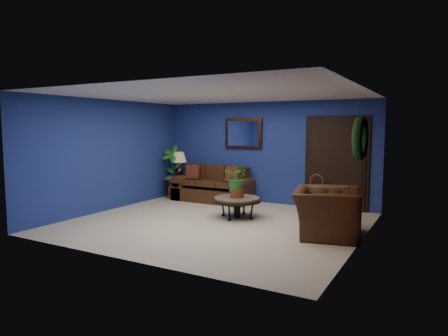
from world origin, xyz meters
The scene contains 18 objects.
floor centered at (0.00, 0.00, 0.00)m, with size 5.50×5.50×0.00m, color beige.
wall_back centered at (0.00, 2.50, 1.25)m, with size 5.50×0.04×2.50m, color navy.
wall_left centered at (-2.75, 0.00, 1.25)m, with size 0.04×5.00×2.50m, color navy.
wall_right_brick centered at (2.75, 0.00, 1.25)m, with size 0.04×5.00×2.50m, color maroon.
ceiling centered at (0.00, 0.00, 2.50)m, with size 5.50×5.00×0.02m, color silver.
crown_molding centered at (2.72, 0.00, 2.43)m, with size 0.03×5.00×0.14m, color white.
wall_mirror centered at (-0.60, 2.46, 1.72)m, with size 1.02×0.06×0.77m, color #482A16.
closet_door centered at (1.75, 2.47, 1.05)m, with size 1.44×0.06×2.18m, color black.
wreath centered at (2.69, 0.05, 1.70)m, with size 0.72×0.72×0.16m, color black.
sofa centered at (-1.24, 2.08, 0.30)m, with size 2.00×0.86×0.90m.
coffee_table centered at (0.16, 0.65, 0.37)m, with size 1.00×1.00×0.43m.
end_table centered at (-2.30, 2.05, 0.42)m, with size 0.60×0.60×0.55m.
table_lamp centered at (-2.30, 2.05, 0.97)m, with size 0.39×0.39×0.65m.
side_chair centered at (1.37, 2.11, 0.47)m, with size 0.38×0.38×0.83m.
armchair centered at (2.15, 0.19, 0.41)m, with size 1.25×1.09×0.81m, color #412712.
coffee_plant centered at (0.16, 0.65, 0.81)m, with size 0.52×0.45×0.69m.
floor_plant centered at (2.35, 0.81, 0.43)m, with size 0.41×0.35×0.82m.
tall_plant centered at (-2.45, 1.95, 0.77)m, with size 0.68×0.53×1.42m.
Camera 1 is at (3.89, -6.64, 1.88)m, focal length 32.00 mm.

